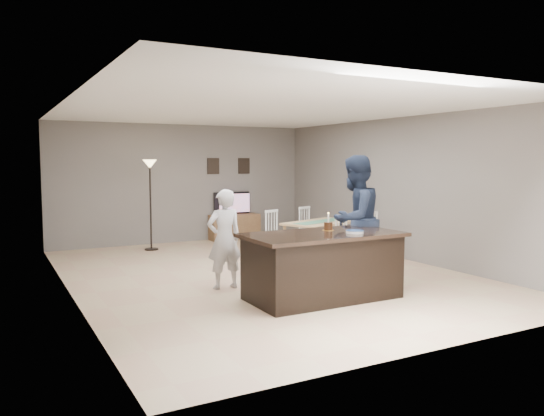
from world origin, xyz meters
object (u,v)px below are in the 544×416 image
man (355,220)px  floor_lamp (150,180)px  tv_console (235,227)px  woman (224,239)px  plate_stack (355,232)px  dining_table (321,228)px  kitchen_island (323,265)px  birthday_cake (328,226)px  television (233,203)px

man → floor_lamp: 4.89m
tv_console → woman: 4.93m
woman → plate_stack: 1.92m
dining_table → man: bearing=-129.4°
woman → floor_lamp: 3.93m
kitchen_island → dining_table: 3.07m
floor_lamp → birthday_cake: bearing=-76.1°
tv_console → birthday_cake: (-0.98, -5.37, 0.66)m
television → birthday_cake: (-0.98, -5.44, 0.10)m
kitchen_island → birthday_cake: birthday_cake is taller
birthday_cake → plate_stack: birthday_cake is taller
television → tv_console: bearing=90.0°
man → dining_table: 2.18m
kitchen_island → dining_table: bearing=56.9°
plate_stack → floor_lamp: bearing=104.4°
floor_lamp → plate_stack: bearing=-75.6°
kitchen_island → dining_table: (1.68, 2.57, 0.13)m
television → floor_lamp: 2.34m
dining_table → tv_console: bearing=79.5°
plate_stack → dining_table: plate_stack is taller
kitchen_island → woman: 1.52m
man → dining_table: (0.73, 2.02, -0.40)m
kitchen_island → birthday_cake: (0.22, 0.20, 0.51)m
birthday_cake → dining_table: birthday_cake is taller
dining_table → television: bearing=79.3°
birthday_cake → floor_lamp: (-1.20, 4.82, 0.51)m
tv_console → birthday_cake: bearing=-100.3°
dining_table → floor_lamp: floor_lamp is taller
plate_stack → kitchen_island: bearing=149.1°
tv_console → woman: bearing=-116.0°
television → plate_stack: (-0.83, -5.86, 0.06)m
television → dining_table: television is taller
birthday_cake → television: bearing=79.8°
woman → floor_lamp: size_ratio=0.77×
kitchen_island → floor_lamp: size_ratio=1.13×
television → woman: woman is taller
tv_console → television: size_ratio=1.31×
television → dining_table: (0.48, -3.07, -0.28)m
woman → birthday_cake: woman is taller
woman → plate_stack: size_ratio=6.03×
television → floor_lamp: size_ratio=0.48×
plate_stack → floor_lamp: size_ratio=0.13×
television → woman: size_ratio=0.63×
plate_stack → floor_lamp: floor_lamp is taller
kitchen_island → man: 1.22m
kitchen_island → man: (0.95, 0.55, 0.52)m
tv_console → birthday_cake: birthday_cake is taller
plate_stack → television: bearing=81.9°
man → tv_console: bearing=-113.5°
tv_console → dining_table: 3.05m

